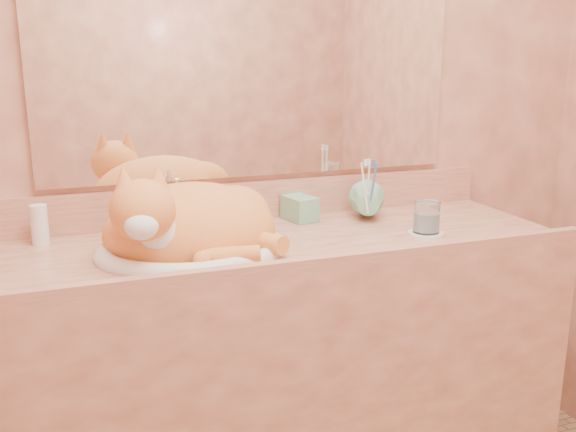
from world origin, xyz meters
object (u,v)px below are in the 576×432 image
object	(u,v)px
soap_dispenser	(310,197)
toothbrush_cup	(368,206)
water_glass	(427,217)
vanity_counter	(284,376)
cat	(186,221)
sink_basin	(192,223)

from	to	relation	value
soap_dispenser	toothbrush_cup	bearing A→B (deg)	-31.61
toothbrush_cup	water_glass	bearing A→B (deg)	-60.14
vanity_counter	water_glass	xyz separation A→B (m)	(0.41, -0.09, 0.48)
soap_dispenser	water_glass	size ratio (longest dim) A/B	1.91
cat	water_glass	size ratio (longest dim) A/B	5.23
vanity_counter	toothbrush_cup	xyz separation A→B (m)	(0.31, 0.08, 0.48)
vanity_counter	cat	world-z (taller)	cat
sink_basin	soap_dispenser	distance (m)	0.43
sink_basin	toothbrush_cup	xyz separation A→B (m)	(0.57, 0.10, -0.02)
sink_basin	toothbrush_cup	world-z (taller)	sink_basin
water_glass	vanity_counter	bearing A→B (deg)	166.95
water_glass	sink_basin	bearing A→B (deg)	173.68
vanity_counter	water_glass	bearing A→B (deg)	-13.05
cat	water_glass	bearing A→B (deg)	-4.10
cat	vanity_counter	bearing A→B (deg)	5.26
cat	water_glass	world-z (taller)	cat
toothbrush_cup	vanity_counter	bearing A→B (deg)	-165.39
soap_dispenser	vanity_counter	bearing A→B (deg)	-147.02
water_glass	toothbrush_cup	bearing A→B (deg)	119.86
vanity_counter	cat	xyz separation A→B (m)	(-0.28, -0.01, 0.51)
sink_basin	water_glass	bearing A→B (deg)	-12.02
cat	soap_dispenser	distance (m)	0.44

